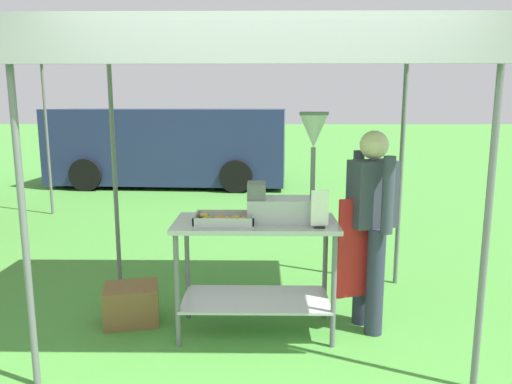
% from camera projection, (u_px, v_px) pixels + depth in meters
% --- Properties ---
extents(ground_plane, '(70.00, 70.00, 0.00)m').
position_uv_depth(ground_plane, '(263.00, 208.00, 8.53)').
color(ground_plane, '#478E38').
extents(stall_canopy, '(3.03, 2.08, 2.31)m').
position_uv_depth(stall_canopy, '(256.00, 48.00, 3.64)').
color(stall_canopy, slate).
rests_on(stall_canopy, ground).
extents(donut_cart, '(1.26, 0.61, 0.91)m').
position_uv_depth(donut_cart, '(256.00, 252.00, 3.82)').
color(donut_cart, '#B7B7BC').
rests_on(donut_cart, ground).
extents(donut_tray, '(0.45, 0.30, 0.07)m').
position_uv_depth(donut_tray, '(225.00, 220.00, 3.71)').
color(donut_tray, '#B7B7BC').
rests_on(donut_tray, donut_cart).
extents(donut_fryer, '(0.61, 0.28, 0.84)m').
position_uv_depth(donut_fryer, '(290.00, 187.00, 3.74)').
color(donut_fryer, '#B7B7BC').
rests_on(donut_fryer, donut_cart).
extents(menu_sign, '(0.13, 0.05, 0.28)m').
position_uv_depth(menu_sign, '(320.00, 212.00, 3.55)').
color(menu_sign, black).
rests_on(menu_sign, donut_cart).
extents(vendor, '(0.46, 0.53, 1.61)m').
position_uv_depth(vendor, '(370.00, 221.00, 3.84)').
color(vendor, '#2D3347').
rests_on(vendor, ground).
extents(supply_crate, '(0.51, 0.44, 0.32)m').
position_uv_depth(supply_crate, '(132.00, 304.00, 4.08)').
color(supply_crate, brown).
rests_on(supply_crate, ground).
extents(van_navy, '(5.21, 2.32, 1.69)m').
position_uv_depth(van_navy, '(170.00, 146.00, 10.93)').
color(van_navy, navy).
rests_on(van_navy, ground).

